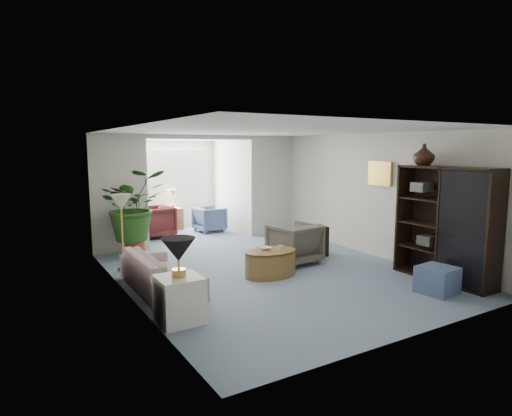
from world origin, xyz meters
TOP-DOWN VIEW (x-y plane):
  - floor at (0.00, 0.00)m, footprint 6.00×6.00m
  - sunroom_floor at (0.00, 4.10)m, footprint 2.60×2.60m
  - back_pier_left at (-1.90, 3.00)m, footprint 1.20×0.12m
  - back_pier_right at (1.90, 3.00)m, footprint 1.20×0.12m
  - back_header at (0.00, 3.00)m, footprint 2.60×0.12m
  - window_pane at (0.00, 5.18)m, footprint 2.20×0.02m
  - window_blinds at (0.00, 5.15)m, footprint 2.20×0.02m
  - framed_picture at (2.46, -0.10)m, footprint 0.04×0.50m
  - sofa at (-2.00, 0.17)m, footprint 0.79×2.00m
  - end_table at (-2.20, -1.18)m, footprint 0.54×0.54m
  - table_lamp at (-2.20, -1.18)m, footprint 0.44×0.44m
  - floor_lamp at (-2.23, 1.54)m, footprint 0.36×0.36m
  - coffee_table at (-0.12, -0.08)m, footprint 0.99×0.99m
  - coffee_bowl at (-0.17, 0.02)m, footprint 0.21×0.21m
  - coffee_cup at (0.03, -0.18)m, footprint 0.11×0.11m
  - wingback_chair at (0.73, 0.39)m, footprint 0.91×0.93m
  - side_table_dark at (1.43, 0.69)m, footprint 0.59×0.52m
  - entertainment_cabinet at (2.23, -1.78)m, footprint 0.46×1.72m
  - cabinet_urn at (2.23, -1.28)m, footprint 0.36×0.36m
  - ottoman at (1.59, -2.14)m, footprint 0.56×0.56m
  - plant_pot at (-1.75, 2.55)m, footprint 0.40×0.40m
  - house_plant at (-1.75, 2.55)m, footprint 1.32×1.14m
  - sunroom_chair_blue at (0.68, 4.14)m, footprint 0.77×0.76m
  - sunroom_chair_maroon at (-0.82, 4.14)m, footprint 0.92×0.89m
  - sunroom_table at (-0.07, 4.89)m, footprint 0.50×0.41m
  - shelf_clutter at (2.18, -1.87)m, footprint 0.30×1.18m

SIDE VIEW (x-z plane):
  - floor at x=0.00m, z-range 0.00..0.00m
  - sunroom_floor at x=0.00m, z-range 0.00..0.00m
  - plant_pot at x=-1.75m, z-range 0.00..0.32m
  - ottoman at x=1.59m, z-range 0.00..0.41m
  - coffee_table at x=-0.12m, z-range 0.00..0.45m
  - sofa at x=-2.00m, z-range 0.00..0.58m
  - sunroom_table at x=-0.07m, z-range 0.00..0.58m
  - end_table at x=-2.20m, z-range 0.00..0.59m
  - side_table_dark at x=1.43m, z-range 0.00..0.61m
  - sunroom_chair_blue at x=0.68m, z-range 0.00..0.66m
  - wingback_chair at x=0.73m, z-range 0.00..0.77m
  - sunroom_chair_maroon at x=-0.82m, z-range 0.00..0.78m
  - coffee_bowl at x=-0.17m, z-range 0.45..0.50m
  - coffee_cup at x=0.03m, z-range 0.45..0.54m
  - table_lamp at x=-2.20m, z-range 0.79..1.09m
  - entertainment_cabinet at x=2.23m, z-range 0.00..1.91m
  - house_plant at x=-1.75m, z-range 0.32..1.78m
  - shelf_clutter at x=2.18m, z-range 0.56..1.62m
  - back_pier_left at x=-1.90m, z-range 0.00..2.50m
  - back_pier_right at x=1.90m, z-range 0.00..2.50m
  - floor_lamp at x=-2.23m, z-range 1.11..1.39m
  - window_pane at x=0.00m, z-range 0.65..2.15m
  - window_blinds at x=0.00m, z-range 0.65..2.15m
  - framed_picture at x=2.46m, z-range 1.50..1.90m
  - cabinet_urn at x=2.23m, z-range 1.91..2.28m
  - back_header at x=0.00m, z-range 2.40..2.50m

